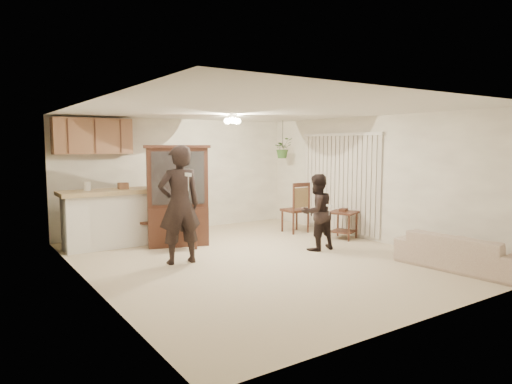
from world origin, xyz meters
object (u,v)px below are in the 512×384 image
sofa (460,246)px  adult (180,209)px  china_hutch (177,196)px  side_table (343,225)px  child (317,214)px  chair_hutch_right (295,218)px  chair_bar (181,231)px  chair_hutch_left (153,230)px

sofa → adult: (-3.48, 2.76, 0.53)m
china_hutch → side_table: size_ratio=2.84×
child → china_hutch: size_ratio=0.70×
sofa → child: bearing=18.3°
adult → chair_hutch_right: size_ratio=1.62×
adult → chair_bar: size_ratio=1.52×
child → chair_hutch_right: bearing=-116.1°
china_hutch → chair_bar: china_hutch is taller
chair_hutch_right → china_hutch: bearing=-3.8°
china_hutch → child: bearing=-24.2°
china_hutch → chair_hutch_left: 0.84m
chair_bar → sofa: bearing=-46.8°
adult → child: bearing=174.1°
chair_hutch_left → chair_hutch_right: (3.09, -0.55, 0.03)m
adult → chair_hutch_right: bearing=-156.1°
child → chair_bar: (-2.03, 1.51, -0.34)m
side_table → chair_hutch_right: bearing=108.8°
child → chair_hutch_right: (0.75, 1.56, -0.36)m
side_table → chair_bar: 3.32m
adult → chair_hutch_left: adult is taller
adult → chair_hutch_right: adult is taller
side_table → sofa: bearing=-92.6°
chair_bar → china_hutch: bearing=79.4°
child → chair_hutch_right: child is taller
china_hutch → chair_hutch_left: bearing=157.7°
sofa → chair_hutch_left: size_ratio=1.88×
side_table → chair_hutch_left: bearing=154.4°
adult → chair_hutch_left: (0.14, 1.58, -0.62)m
adult → side_table: (3.60, -0.08, -0.60)m
adult → chair_bar: bearing=-108.6°
chair_hutch_left → adult: bearing=-39.1°
sofa → chair_bar: bearing=33.1°
adult → child: adult is taller
child → china_hutch: china_hutch is taller
child → china_hutch: 2.66m
sofa → side_table: 2.68m
sofa → adult: 4.47m
sofa → chair_hutch_left: chair_hutch_left is taller
child → side_table: child is taller
side_table → child: bearing=-158.2°
child → chair_hutch_left: 3.18m
sofa → chair_bar: 4.81m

